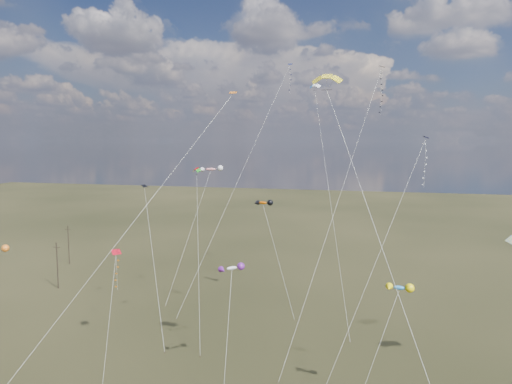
% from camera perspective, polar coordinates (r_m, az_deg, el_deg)
% --- Properties ---
extents(utility_pole_near, '(1.40, 0.20, 8.00)m').
position_cam_1_polar(utility_pole_near, '(85.93, -23.59, -8.37)').
color(utility_pole_near, black).
rests_on(utility_pole_near, ground).
extents(utility_pole_far, '(1.40, 0.20, 8.00)m').
position_cam_1_polar(utility_pole_far, '(101.50, -22.38, -6.10)').
color(utility_pole_far, black).
rests_on(utility_pole_far, ground).
extents(diamond_black_high, '(10.62, 24.18, 35.78)m').
position_cam_1_polar(diamond_black_high, '(66.74, 14.85, 10.69)').
color(diamond_black_high, black).
rests_on(diamond_black_high, ground).
extents(diamond_navy_tall, '(13.78, 16.84, 37.64)m').
position_cam_1_polar(diamond_navy_tall, '(74.39, 3.18, 11.91)').
color(diamond_navy_tall, '#0D174A').
rests_on(diamond_navy_tall, ground).
extents(diamond_black_mid, '(7.86, 10.52, 19.12)m').
position_cam_1_polar(diamond_black_mid, '(62.73, -13.13, -4.81)').
color(diamond_black_mid, black).
rests_on(diamond_black_mid, ground).
extents(diamond_red_low, '(3.58, 8.96, 12.37)m').
position_cam_1_polar(diamond_red_low, '(57.23, -17.06, -9.72)').
color(diamond_red_low, '#AD091A').
rests_on(diamond_red_low, ground).
extents(diamond_navy_right, '(10.90, 15.63, 25.76)m').
position_cam_1_polar(diamond_navy_right, '(55.61, 19.83, 2.27)').
color(diamond_navy_right, '#120F55').
rests_on(diamond_navy_right, ground).
extents(diamond_orange_center, '(17.95, 21.35, 30.43)m').
position_cam_1_polar(diamond_orange_center, '(44.90, -12.84, -0.61)').
color(diamond_orange_center, orange).
rests_on(diamond_orange_center, ground).
extents(parafoil_yellow, '(13.32, 21.93, 31.40)m').
position_cam_1_polar(parafoil_yellow, '(40.84, 8.91, 13.92)').
color(parafoil_yellow, gold).
rests_on(parafoil_yellow, ground).
extents(parafoil_blue_white, '(8.50, 22.37, 34.97)m').
position_cam_1_polar(parafoil_blue_white, '(78.11, 7.42, 12.84)').
color(parafoil_blue_white, blue).
rests_on(parafoil_blue_white, ground).
extents(parafoil_tricolor, '(7.77, 17.99, 21.50)m').
position_cam_1_polar(parafoil_tricolor, '(69.56, -7.43, 2.72)').
color(parafoil_tricolor, yellow).
rests_on(parafoil_tricolor, ground).
extents(novelty_orange_black, '(8.00, 8.67, 16.10)m').
position_cam_1_polar(novelty_orange_black, '(71.47, 0.88, -1.40)').
color(novelty_orange_black, '#DA5803').
rests_on(novelty_orange_black, ground).
extents(novelty_white_purple, '(2.55, 9.23, 12.74)m').
position_cam_1_polar(novelty_white_purple, '(47.07, -3.04, -9.55)').
color(novelty_white_purple, silver).
rests_on(novelty_white_purple, ground).
extents(novelty_redwhite_stripe, '(5.32, 12.91, 20.99)m').
position_cam_1_polar(novelty_redwhite_stripe, '(78.71, -5.69, 2.82)').
color(novelty_redwhite_stripe, red).
rests_on(novelty_redwhite_stripe, ground).
extents(novelty_blue_yellow, '(5.48, 6.11, 12.64)m').
position_cam_1_polar(novelty_blue_yellow, '(43.44, 17.44, -11.43)').
color(novelty_blue_yellow, '#2A83D1').
rests_on(novelty_blue_yellow, ground).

